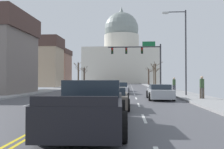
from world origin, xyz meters
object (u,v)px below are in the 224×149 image
Objects in this scene: signal_gantry at (142,55)px; pedestrian_01 at (202,86)px; sedan_near_02 at (160,92)px; sedan_oncoming_01 at (94,84)px; street_lamp_right at (183,45)px; pickup_truck_near_04 at (91,106)px; sedan_oncoming_00 at (84,85)px; pedestrian_00 at (174,84)px; sedan_oncoming_02 at (112,83)px; sedan_near_00 at (120,87)px; sedan_near_03 at (111,98)px; sedan_near_01 at (120,88)px.

signal_gantry is 4.59× the size of pedestrian_01.
sedan_near_02 reaches higher than sedan_oncoming_01.
pickup_truck_near_04 is at bearing -113.32° from street_lamp_right.
street_lamp_right reaches higher than sedan_oncoming_01.
pedestrian_00 reaches higher than sedan_oncoming_00.
sedan_near_02 reaches higher than sedan_oncoming_00.
street_lamp_right is 5.88m from sedan_near_02.
sedan_oncoming_01 is 2.70× the size of pedestrian_01.
signal_gantry reaches higher than sedan_oncoming_01.
street_lamp_right is 16.44m from pickup_truck_near_04.
signal_gantry is 16.83m from sedan_near_02.
sedan_near_02 is 0.98× the size of sedan_oncoming_01.
sedan_oncoming_02 is (3.27, 13.27, 0.05)m from sedan_oncoming_01.
sedan_near_00 is 24.24m from pickup_truck_near_04.
sedan_oncoming_00 is at bearing 114.38° from sedan_near_02.
sedan_oncoming_02 reaches higher than sedan_oncoming_01.
street_lamp_right is 1.87× the size of sedan_oncoming_00.
sedan_near_02 is 6.96m from sedan_near_03.
sedan_oncoming_00 reaches higher than sedan_oncoming_01.
sedan_near_00 is at bearing 122.69° from street_lamp_right.
sedan_oncoming_02 is at bearing 95.23° from sedan_near_01.
sedan_oncoming_00 is at bearing -91.23° from sedan_oncoming_01.
signal_gantry is at bearing -78.05° from sedan_oncoming_02.
street_lamp_right is 1.70× the size of sedan_near_00.
pedestrian_00 is at bearing 71.51° from pickup_truck_near_04.
signal_gantry is 4.69× the size of pedestrian_00.
signal_gantry reaches higher than sedan_oncoming_00.
sedan_oncoming_00 reaches higher than sedan_near_03.
signal_gantry is at bearing 47.70° from sedan_near_00.
sedan_near_02 is at bearing -74.17° from sedan_near_00.
sedan_oncoming_02 is at bearing 102.06° from pedestrian_01.
sedan_near_02 is 47.70m from sedan_oncoming_02.
signal_gantry is 1.79× the size of sedan_oncoming_02.
sedan_near_02 is at bearing -109.06° from pedestrian_00.
signal_gantry is 1.74× the size of sedan_near_02.
sedan_near_02 is 3.24m from pedestrian_01.
street_lamp_right is 1.69× the size of sedan_near_03.
signal_gantry reaches higher than pedestrian_01.
pickup_truck_near_04 is (-0.25, -5.45, 0.16)m from sedan_near_03.
sedan_near_02 is at bearing -128.94° from street_lamp_right.
sedan_near_00 is 2.77× the size of pedestrian_00.
sedan_near_00 is 0.99× the size of sedan_near_03.
signal_gantry is 13.37m from street_lamp_right.
sedan_near_00 is 1.06× the size of sedan_oncoming_02.
sedan_near_00 reaches higher than sedan_oncoming_00.
pickup_truck_near_04 is 3.33× the size of pedestrian_01.
signal_gantry is 1.87× the size of sedan_oncoming_00.
sedan_near_00 reaches higher than sedan_near_03.
signal_gantry is at bearing 72.24° from sedan_near_01.
sedan_near_01 is 0.95× the size of sedan_near_02.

